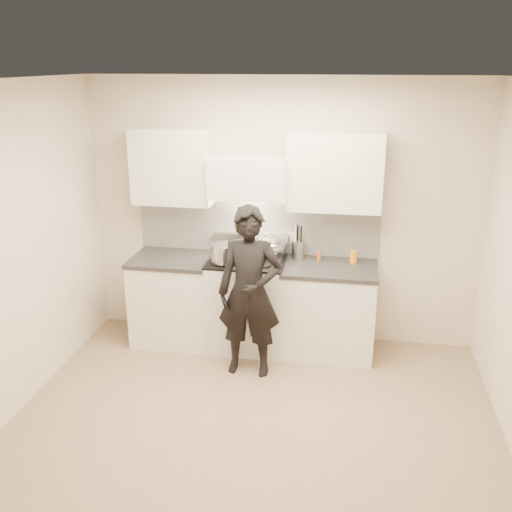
# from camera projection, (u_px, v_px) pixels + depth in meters

# --- Properties ---
(ground_plane) EXTENTS (4.00, 4.00, 0.00)m
(ground_plane) POSITION_uv_depth(u_px,v_px,m) (252.00, 428.00, 4.63)
(ground_plane) COLOR #886C4E
(room_shell) EXTENTS (4.04, 3.54, 2.70)m
(room_shell) POSITION_uv_depth(u_px,v_px,m) (252.00, 226.00, 4.46)
(room_shell) COLOR beige
(room_shell) RESTS_ON ground
(stove) EXTENTS (0.76, 0.65, 0.96)m
(stove) POSITION_uv_depth(u_px,v_px,m) (247.00, 302.00, 5.85)
(stove) COLOR silver
(stove) RESTS_ON ground
(counter_right) EXTENTS (0.92, 0.67, 0.92)m
(counter_right) POSITION_uv_depth(u_px,v_px,m) (328.00, 309.00, 5.72)
(counter_right) COLOR beige
(counter_right) RESTS_ON ground
(counter_left) EXTENTS (0.82, 0.67, 0.92)m
(counter_left) POSITION_uv_depth(u_px,v_px,m) (174.00, 298.00, 5.98)
(counter_left) COLOR beige
(counter_left) RESTS_ON ground
(wok) EXTENTS (0.38, 0.46, 0.31)m
(wok) POSITION_uv_depth(u_px,v_px,m) (269.00, 245.00, 5.74)
(wok) COLOR silver
(wok) RESTS_ON stove
(stock_pot) EXTENTS (0.37, 0.29, 0.17)m
(stock_pot) POSITION_uv_depth(u_px,v_px,m) (224.00, 253.00, 5.56)
(stock_pot) COLOR silver
(stock_pot) RESTS_ON stove
(utensil_crock) EXTENTS (0.13, 0.13, 0.34)m
(utensil_crock) POSITION_uv_depth(u_px,v_px,m) (298.00, 248.00, 5.78)
(utensil_crock) COLOR #AAAAAA
(utensil_crock) RESTS_ON counter_right
(spice_jar) EXTENTS (0.04, 0.04, 0.09)m
(spice_jar) POSITION_uv_depth(u_px,v_px,m) (319.00, 256.00, 5.72)
(spice_jar) COLOR #D25D09
(spice_jar) RESTS_ON counter_right
(oil_glass) EXTENTS (0.07, 0.07, 0.13)m
(oil_glass) POSITION_uv_depth(u_px,v_px,m) (354.00, 257.00, 5.64)
(oil_glass) COLOR #C67A14
(oil_glass) RESTS_ON counter_right
(person) EXTENTS (0.59, 0.39, 1.62)m
(person) POSITION_uv_depth(u_px,v_px,m) (250.00, 292.00, 5.23)
(person) COLOR black
(person) RESTS_ON ground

